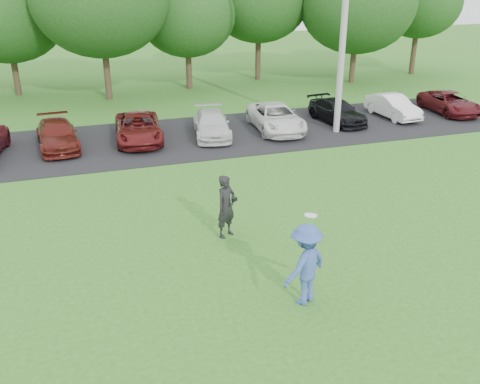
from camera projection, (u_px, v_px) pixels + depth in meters
name	position (u px, v px, depth m)	size (l,w,h in m)	color
ground	(287.00, 301.00, 12.21)	(100.00, 100.00, 0.00)	#29641C
parking_lot	(174.00, 139.00, 23.58)	(32.00, 6.50, 0.03)	black
utility_pole	(345.00, 6.00, 22.41)	(0.28, 0.28, 10.96)	#989793
frisbee_player	(305.00, 264.00, 11.84)	(1.44, 1.20, 2.33)	#37529D
camera_bystander	(226.00, 206.00, 14.82)	(0.79, 0.72, 1.82)	black
parked_cars	(169.00, 126.00, 23.28)	(30.73, 4.87, 1.22)	silver
tree_row	(162.00, 6.00, 30.64)	(42.39, 9.85, 8.64)	#38281C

